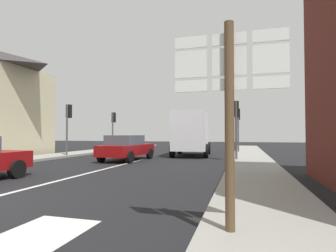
% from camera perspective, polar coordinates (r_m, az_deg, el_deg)
% --- Properties ---
extents(ground_plane, '(80.00, 80.00, 0.00)m').
position_cam_1_polar(ground_plane, '(15.47, -6.94, -7.40)').
color(ground_plane, black).
extents(sidewalk_right, '(2.24, 44.00, 0.14)m').
position_cam_1_polar(sidewalk_right, '(12.33, 17.66, -8.47)').
color(sidewalk_right, gray).
rests_on(sidewalk_right, ground).
extents(sidewalk_left, '(2.24, 44.00, 0.14)m').
position_cam_1_polar(sidewalk_left, '(17.32, -29.48, -6.35)').
color(sidewalk_left, gray).
rests_on(sidewalk_left, ground).
extents(lane_centre_stripe, '(0.16, 12.00, 0.01)m').
position_cam_1_polar(lane_centre_stripe, '(11.89, -14.40, -9.06)').
color(lane_centre_stripe, silver).
rests_on(lane_centre_stripe, ground).
extents(lane_turn_arrow, '(1.20, 2.20, 0.01)m').
position_cam_1_polar(lane_turn_arrow, '(4.67, -27.78, -20.67)').
color(lane_turn_arrow, silver).
rests_on(lane_turn_arrow, ground).
extents(sedan_far, '(2.17, 4.30, 1.47)m').
position_cam_1_polar(sedan_far, '(16.08, -8.71, -4.46)').
color(sedan_far, maroon).
rests_on(sedan_far, ground).
extents(delivery_truck, '(2.80, 5.15, 3.05)m').
position_cam_1_polar(delivery_truck, '(19.20, 4.92, -1.36)').
color(delivery_truck, silver).
rests_on(delivery_truck, ground).
extents(route_sign_post, '(1.66, 0.14, 3.20)m').
position_cam_1_polar(route_sign_post, '(4.11, 12.78, 4.82)').
color(route_sign_post, brown).
rests_on(route_sign_post, ground).
extents(traffic_light_far_right, '(0.30, 0.49, 3.60)m').
position_cam_1_polar(traffic_light_far_right, '(22.67, 14.53, 1.20)').
color(traffic_light_far_right, '#47474C').
rests_on(traffic_light_far_right, ground).
extents(traffic_light_far_left, '(0.30, 0.49, 3.50)m').
position_cam_1_polar(traffic_light_far_left, '(25.14, -11.39, 0.73)').
color(traffic_light_far_left, '#47474C').
rests_on(traffic_light_far_left, ground).
extents(traffic_light_near_left, '(0.30, 0.49, 3.53)m').
position_cam_1_polar(traffic_light_near_left, '(19.49, -20.19, 1.57)').
color(traffic_light_near_left, '#47474C').
rests_on(traffic_light_near_left, ground).
extents(traffic_light_near_right, '(0.30, 0.49, 3.41)m').
position_cam_1_polar(traffic_light_near_right, '(15.86, 14.12, 1.91)').
color(traffic_light_near_right, '#47474C').
rests_on(traffic_light_near_right, ground).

